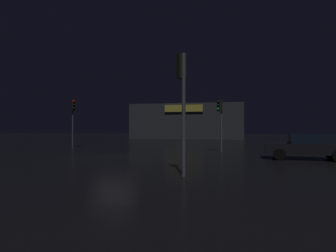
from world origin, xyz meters
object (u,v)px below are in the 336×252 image
Objects in this scene: store_building at (189,122)px; traffic_signal_opposite at (220,114)px; car_near at (307,146)px; traffic_signal_cross_left at (182,89)px; traffic_signal_cross_right at (73,110)px.

store_building reaches higher than traffic_signal_opposite.
traffic_signal_opposite is (6.72, -25.81, 0.07)m from store_building.
traffic_signal_cross_left is at bearing -129.56° from car_near.
store_building is 3.97× the size of car_near.
car_near is (17.65, -4.53, -2.54)m from traffic_signal_cross_right.
car_near is at bearing -36.15° from traffic_signal_opposite.
traffic_signal_cross_right is (-5.90, -24.95, 0.54)m from store_building.
car_near is (11.75, -29.48, -2.00)m from store_building.
car_near is (5.03, -3.67, -2.07)m from traffic_signal_opposite.
traffic_signal_opposite is at bearing 143.85° from car_near.
store_building is 4.19× the size of traffic_signal_cross_right.
traffic_signal_cross_left is at bearing -94.04° from traffic_signal_opposite.
traffic_signal_cross_left is (-0.75, -10.67, 0.42)m from traffic_signal_opposite.
traffic_signal_cross_right is (-12.62, 0.86, 0.47)m from traffic_signal_opposite.
traffic_signal_opposite is 0.86× the size of car_near.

